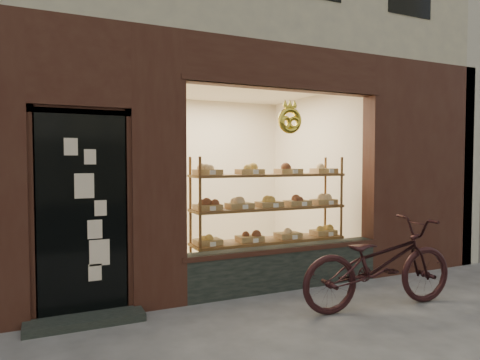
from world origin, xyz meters
name	(u,v)px	position (x,y,z in m)	size (l,w,h in m)	color
display_shelf	(269,218)	(0.45, 2.55, 0.87)	(2.20, 0.45, 1.70)	brown
bicycle	(379,263)	(1.03, 1.06, 0.50)	(0.67, 1.91, 1.00)	black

